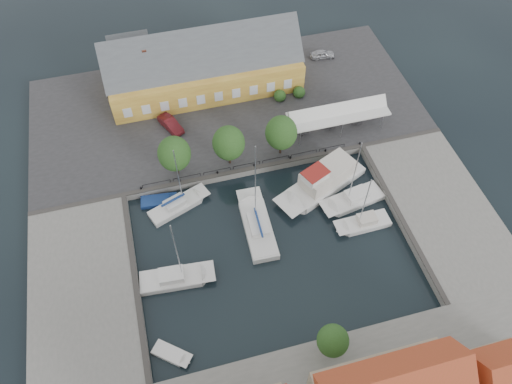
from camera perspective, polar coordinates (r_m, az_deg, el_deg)
ground at (r=60.95m, az=1.47°, el=-5.20°), size 140.00×140.00×0.00m
north_quay at (r=74.91m, az=-3.42°, el=9.57°), size 56.00×26.00×1.00m
west_quay at (r=59.93m, az=-19.01°, el=-10.86°), size 12.00×24.00×1.00m
east_quay at (r=66.81m, az=20.44°, el=-1.90°), size 12.00×24.00×1.00m
quay_edge_fittings at (r=62.63m, az=0.32°, el=-1.12°), size 56.00×24.72×0.40m
warehouse at (r=76.07m, az=-6.46°, el=14.01°), size 28.56×14.00×9.55m
tent_canopy at (r=70.19m, az=9.39°, el=8.81°), size 14.00×4.00×2.83m
quay_trees at (r=63.90m, az=-3.14°, el=5.61°), size 18.20×4.20×6.30m
car_silver at (r=83.24m, az=7.60°, el=15.35°), size 4.04×1.99×1.32m
car_red at (r=71.60m, az=-9.74°, el=7.66°), size 3.43×4.84×1.51m
center_sailboat at (r=61.36m, az=0.16°, el=-3.94°), size 3.52×10.77×14.32m
trawler at (r=65.26m, az=7.68°, el=1.22°), size 13.43×8.83×5.00m
east_boat_a at (r=64.97m, az=11.03°, el=-0.91°), size 8.75×4.20×11.93m
east_boat_b at (r=63.10m, az=12.18°, el=-3.56°), size 7.13×2.48×9.81m
west_boat_a at (r=63.97m, az=-8.91°, el=-1.60°), size 8.32×5.05×10.85m
west_boat_c at (r=58.58m, az=-9.19°, el=-9.75°), size 8.85×3.46×11.64m
launch_sw at (r=55.27m, az=-9.63°, el=-17.84°), size 4.26×3.88×0.98m
launch_nw at (r=65.06m, az=-11.09°, el=-1.08°), size 4.84×2.39×0.88m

